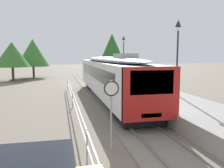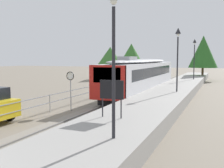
% 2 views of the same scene
% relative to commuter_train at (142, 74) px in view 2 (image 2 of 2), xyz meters
% --- Properties ---
extents(ground_plane, '(160.00, 160.00, 0.00)m').
position_rel_commuter_train_xyz_m(ground_plane, '(-3.00, -1.34, -2.14)').
color(ground_plane, slate).
extents(track_rails, '(3.20, 60.00, 0.14)m').
position_rel_commuter_train_xyz_m(track_rails, '(0.00, -1.34, -2.11)').
color(track_rails, gray).
rests_on(track_rails, ground).
extents(commuter_train, '(2.82, 18.37, 3.74)m').
position_rel_commuter_train_xyz_m(commuter_train, '(0.00, 0.00, 0.00)').
color(commuter_train, silver).
rests_on(commuter_train, track_rails).
extents(station_platform, '(3.90, 60.00, 0.90)m').
position_rel_commuter_train_xyz_m(station_platform, '(3.25, -1.34, -1.69)').
color(station_platform, '#999691').
rests_on(station_platform, ground).
extents(platform_lamp_near_end, '(0.34, 0.34, 5.35)m').
position_rel_commuter_train_xyz_m(platform_lamp_near_end, '(4.13, -18.08, 2.48)').
color(platform_lamp_near_end, '#232328').
rests_on(platform_lamp_near_end, station_platform).
extents(platform_lamp_mid_platform, '(0.34, 0.34, 5.35)m').
position_rel_commuter_train_xyz_m(platform_lamp_mid_platform, '(4.13, -3.63, 2.48)').
color(platform_lamp_mid_platform, '#232328').
rests_on(platform_lamp_mid_platform, station_platform).
extents(platform_lamp_far_end, '(0.34, 0.34, 5.35)m').
position_rel_commuter_train_xyz_m(platform_lamp_far_end, '(4.13, 10.82, 2.48)').
color(platform_lamp_far_end, '#232328').
rests_on(platform_lamp_far_end, station_platform).
extents(platform_notice_board, '(1.20, 0.08, 1.80)m').
position_rel_commuter_train_xyz_m(platform_notice_board, '(2.79, -14.98, 0.04)').
color(platform_notice_board, '#232328').
rests_on(platform_notice_board, station_platform).
extents(speed_limit_sign, '(0.61, 0.10, 2.81)m').
position_rel_commuter_train_xyz_m(speed_limit_sign, '(-2.22, -10.38, -0.02)').
color(speed_limit_sign, '#9EA0A5').
rests_on(speed_limit_sign, ground).
extents(carpark_fence, '(0.06, 36.06, 1.25)m').
position_rel_commuter_train_xyz_m(carpark_fence, '(-3.30, -11.34, -1.23)').
color(carpark_fence, '#9EA0A5').
rests_on(carpark_fence, ground).
extents(tree_behind_carpark, '(4.64, 4.64, 7.37)m').
position_rel_commuter_train_xyz_m(tree_behind_carpark, '(4.65, 20.08, 2.62)').
color(tree_behind_carpark, brown).
rests_on(tree_behind_carpark, ground).
extents(tree_behind_station_far, '(5.33, 5.33, 6.44)m').
position_rel_commuter_train_xyz_m(tree_behind_station_far, '(-8.39, 22.28, 2.03)').
color(tree_behind_station_far, brown).
rests_on(tree_behind_station_far, ground).
extents(tree_distant_left, '(5.19, 5.19, 5.68)m').
position_rel_commuter_train_xyz_m(tree_distant_left, '(-10.84, 17.75, 1.72)').
color(tree_distant_left, brown).
rests_on(tree_distant_left, ground).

